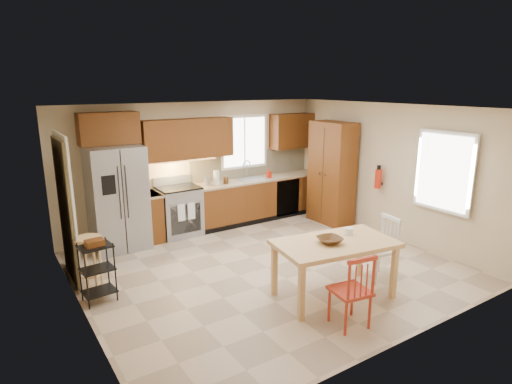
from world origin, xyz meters
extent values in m
plane|color=tan|center=(0.00, 0.00, 0.00)|extent=(5.50, 5.50, 0.00)
cube|color=silver|center=(0.00, 0.00, 2.50)|extent=(5.50, 5.00, 0.02)
cube|color=#CCB793|center=(0.00, 2.50, 1.25)|extent=(5.50, 0.02, 2.50)
cube|color=#CCB793|center=(0.00, -2.50, 1.25)|extent=(5.50, 0.02, 2.50)
cube|color=#CCB793|center=(-2.75, 0.00, 1.25)|extent=(0.02, 5.00, 2.50)
cube|color=#CCB793|center=(2.75, 0.00, 1.25)|extent=(0.02, 5.00, 2.50)
cube|color=gray|center=(-1.70, 2.12, 0.91)|extent=(0.92, 0.75, 1.82)
cube|color=gray|center=(-0.55, 2.19, 0.46)|extent=(0.76, 0.63, 0.92)
cube|color=#613611|center=(-1.10, 2.20, 0.45)|extent=(0.30, 0.60, 0.90)
cube|color=#613611|center=(1.29, 2.20, 0.45)|extent=(2.92, 0.60, 0.90)
cube|color=black|center=(1.85, 1.91, 0.45)|extent=(0.60, 0.02, 0.78)
cube|color=beige|center=(1.29, 2.48, 1.18)|extent=(2.92, 0.03, 0.55)
cube|color=#5E300F|center=(-1.70, 2.33, 2.10)|extent=(1.00, 0.35, 0.55)
cube|color=#5E300F|center=(-0.25, 2.33, 1.83)|extent=(1.80, 0.35, 0.75)
cube|color=#5E300F|center=(2.25, 2.33, 1.83)|extent=(1.00, 0.35, 0.75)
cube|color=white|center=(1.10, 2.48, 1.65)|extent=(1.12, 0.04, 1.12)
cube|color=gray|center=(1.10, 2.20, 0.86)|extent=(0.62, 0.46, 0.16)
cube|color=#FFBF66|center=(-0.55, 2.30, 1.43)|extent=(1.60, 0.30, 0.01)
imported|color=red|center=(1.48, 2.10, 1.00)|extent=(0.09, 0.09, 0.19)
cylinder|color=silver|center=(0.25, 2.15, 1.04)|extent=(0.12, 0.12, 0.28)
cylinder|color=gray|center=(0.05, 2.15, 0.99)|extent=(0.11, 0.11, 0.18)
cylinder|color=#472C13|center=(0.45, 2.12, 0.97)|extent=(0.10, 0.10, 0.14)
cube|color=#613611|center=(2.43, 1.20, 1.05)|extent=(0.50, 0.95, 2.10)
cylinder|color=red|center=(2.63, 0.15, 1.10)|extent=(0.12, 0.12, 0.36)
cube|color=white|center=(2.68, -1.15, 1.45)|extent=(0.04, 1.02, 1.32)
cube|color=#8C7A59|center=(-2.67, 1.30, 1.05)|extent=(0.04, 0.95, 2.10)
imported|color=#472C13|center=(0.13, -1.26, 0.79)|extent=(0.37, 0.37, 0.08)
cylinder|color=silver|center=(0.58, -1.16, 0.82)|extent=(0.14, 0.14, 0.14)
camera|label=1|loc=(-3.59, -5.17, 2.85)|focal=30.00mm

